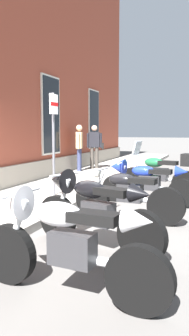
{
  "coord_description": "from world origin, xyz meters",
  "views": [
    {
      "loc": [
        -5.7,
        -2.68,
        1.62
      ],
      "look_at": [
        0.33,
        -0.49,
        0.9
      ],
      "focal_mm": 35.63,
      "sensor_mm": 36.0,
      "label": 1
    }
  ],
  "objects_px": {
    "motorcycle_white_sport": "(61,238)",
    "parking_sign": "(54,129)",
    "pedestrian_dark_jacket": "(95,144)",
    "motorcycle_green_touring": "(162,172)",
    "motorcycle_black_naked": "(127,195)",
    "pedestrian_tan_coat": "(79,145)",
    "motorcycle_blue_sport": "(144,180)",
    "motorcycle_black_sport": "(91,207)"
  },
  "relations": [
    {
      "from": "motorcycle_black_naked",
      "to": "pedestrian_dark_jacket",
      "type": "height_order",
      "value": "pedestrian_dark_jacket"
    },
    {
      "from": "motorcycle_black_naked",
      "to": "motorcycle_blue_sport",
      "type": "xyz_separation_m",
      "value": [
        1.45,
        -0.01,
        0.07
      ]
    },
    {
      "from": "motorcycle_black_sport",
      "to": "motorcycle_blue_sport",
      "type": "xyz_separation_m",
      "value": [
        3.01,
        -0.11,
        -0.04
      ]
    },
    {
      "from": "motorcycle_white_sport",
      "to": "pedestrian_dark_jacket",
      "type": "bearing_deg",
      "value": 18.01
    },
    {
      "from": "motorcycle_white_sport",
      "to": "motorcycle_black_sport",
      "type": "relative_size",
      "value": 1.02
    },
    {
      "from": "motorcycle_black_naked",
      "to": "pedestrian_tan_coat",
      "type": "distance_m",
      "value": 6.33
    },
    {
      "from": "motorcycle_white_sport",
      "to": "parking_sign",
      "type": "distance_m",
      "value": 4.56
    },
    {
      "from": "motorcycle_white_sport",
      "to": "pedestrian_dark_jacket",
      "type": "distance_m",
      "value": 9.75
    },
    {
      "from": "motorcycle_green_touring",
      "to": "pedestrian_tan_coat",
      "type": "xyz_separation_m",
      "value": [
        2.64,
        3.38,
        0.53
      ]
    },
    {
      "from": "motorcycle_black_naked",
      "to": "motorcycle_blue_sport",
      "type": "relative_size",
      "value": 0.98
    },
    {
      "from": "motorcycle_black_sport",
      "to": "parking_sign",
      "type": "relative_size",
      "value": 0.88
    },
    {
      "from": "motorcycle_black_naked",
      "to": "motorcycle_green_touring",
      "type": "bearing_deg",
      "value": -4.05
    },
    {
      "from": "motorcycle_black_sport",
      "to": "motorcycle_blue_sport",
      "type": "distance_m",
      "value": 3.01
    },
    {
      "from": "motorcycle_black_naked",
      "to": "motorcycle_blue_sport",
      "type": "bearing_deg",
      "value": -0.5
    },
    {
      "from": "motorcycle_white_sport",
      "to": "motorcycle_green_touring",
      "type": "height_order",
      "value": "motorcycle_green_touring"
    },
    {
      "from": "motorcycle_black_sport",
      "to": "pedestrian_tan_coat",
      "type": "height_order",
      "value": "pedestrian_tan_coat"
    },
    {
      "from": "pedestrian_dark_jacket",
      "to": "parking_sign",
      "type": "bearing_deg",
      "value": -169.85
    },
    {
      "from": "pedestrian_tan_coat",
      "to": "pedestrian_dark_jacket",
      "type": "xyz_separation_m",
      "value": [
        0.92,
        -0.26,
        -0.0
      ]
    },
    {
      "from": "parking_sign",
      "to": "motorcycle_white_sport",
      "type": "bearing_deg",
      "value": -152.39
    },
    {
      "from": "motorcycle_black_sport",
      "to": "pedestrian_tan_coat",
      "type": "xyz_separation_m",
      "value": [
        7.0,
        3.08,
        0.5
      ]
    },
    {
      "from": "motorcycle_black_sport",
      "to": "motorcycle_green_touring",
      "type": "xyz_separation_m",
      "value": [
        4.36,
        -0.3,
        -0.02
      ]
    },
    {
      "from": "motorcycle_white_sport",
      "to": "parking_sign",
      "type": "xyz_separation_m",
      "value": [
        3.93,
        2.05,
        1.06
      ]
    },
    {
      "from": "motorcycle_black_naked",
      "to": "pedestrian_dark_jacket",
      "type": "xyz_separation_m",
      "value": [
        6.36,
        2.92,
        0.61
      ]
    },
    {
      "from": "motorcycle_black_sport",
      "to": "motorcycle_blue_sport",
      "type": "height_order",
      "value": "motorcycle_black_sport"
    },
    {
      "from": "motorcycle_white_sport",
      "to": "motorcycle_black_sport",
      "type": "height_order",
      "value": "motorcycle_black_sport"
    },
    {
      "from": "motorcycle_black_sport",
      "to": "motorcycle_black_naked",
      "type": "relative_size",
      "value": 0.98
    },
    {
      "from": "motorcycle_black_naked",
      "to": "motorcycle_green_touring",
      "type": "relative_size",
      "value": 1.02
    },
    {
      "from": "pedestrian_dark_jacket",
      "to": "parking_sign",
      "type": "height_order",
      "value": "parking_sign"
    },
    {
      "from": "motorcycle_blue_sport",
      "to": "pedestrian_tan_coat",
      "type": "distance_m",
      "value": 5.14
    },
    {
      "from": "motorcycle_white_sport",
      "to": "pedestrian_dark_jacket",
      "type": "height_order",
      "value": "pedestrian_dark_jacket"
    },
    {
      "from": "motorcycle_white_sport",
      "to": "parking_sign",
      "type": "bearing_deg",
      "value": 27.61
    },
    {
      "from": "motorcycle_white_sport",
      "to": "pedestrian_tan_coat",
      "type": "relative_size",
      "value": 1.25
    },
    {
      "from": "motorcycle_black_naked",
      "to": "pedestrian_tan_coat",
      "type": "height_order",
      "value": "pedestrian_tan_coat"
    },
    {
      "from": "motorcycle_black_sport",
      "to": "pedestrian_tan_coat",
      "type": "distance_m",
      "value": 7.67
    },
    {
      "from": "motorcycle_white_sport",
      "to": "parking_sign",
      "type": "relative_size",
      "value": 0.9
    },
    {
      "from": "motorcycle_white_sport",
      "to": "motorcycle_black_naked",
      "type": "xyz_separation_m",
      "value": [
        2.9,
        0.09,
        -0.11
      ]
    },
    {
      "from": "motorcycle_blue_sport",
      "to": "parking_sign",
      "type": "relative_size",
      "value": 0.92
    },
    {
      "from": "motorcycle_green_touring",
      "to": "pedestrian_tan_coat",
      "type": "bearing_deg",
      "value": 51.96
    },
    {
      "from": "motorcycle_white_sport",
      "to": "pedestrian_tan_coat",
      "type": "bearing_deg",
      "value": 21.39
    },
    {
      "from": "motorcycle_black_naked",
      "to": "motorcycle_green_touring",
      "type": "height_order",
      "value": "motorcycle_green_touring"
    },
    {
      "from": "parking_sign",
      "to": "pedestrian_tan_coat",
      "type": "bearing_deg",
      "value": 15.36
    },
    {
      "from": "motorcycle_white_sport",
      "to": "motorcycle_green_touring",
      "type": "relative_size",
      "value": 1.03
    }
  ]
}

